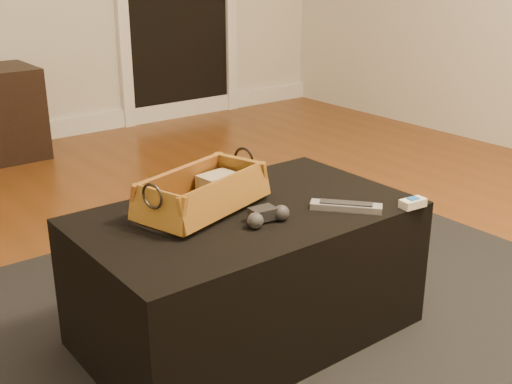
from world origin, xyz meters
TOP-DOWN VIEW (x-y plane):
  - floor at (0.00, 0.00)m, footprint 5.00×5.50m
  - baseboard at (0.00, 2.73)m, footprint 5.00×0.04m
  - area_rug at (-0.10, 0.00)m, footprint 2.60×2.00m
  - ottoman at (-0.10, 0.05)m, footprint 1.00×0.60m
  - tv_remote at (-0.22, 0.11)m, footprint 0.22×0.13m
  - cloth_bundle at (-0.11, 0.19)m, footprint 0.12×0.09m
  - wicker_basket at (-0.20, 0.13)m, footprint 0.46×0.33m
  - game_controller at (-0.11, -0.06)m, footprint 0.14×0.08m
  - silver_remote at (0.14, -0.13)m, footprint 0.18×0.19m
  - cream_gadget at (0.31, -0.23)m, footprint 0.08×0.05m

SIDE VIEW (x-z plane):
  - floor at x=0.00m, z-range -0.01..0.00m
  - area_rug at x=-0.10m, z-range 0.00..0.01m
  - baseboard at x=0.00m, z-range 0.00..0.12m
  - ottoman at x=-0.10m, z-range 0.01..0.43m
  - silver_remote at x=0.14m, z-range 0.43..0.46m
  - cream_gadget at x=0.31m, z-range 0.43..0.46m
  - game_controller at x=-0.11m, z-range 0.43..0.48m
  - tv_remote at x=-0.22m, z-range 0.45..0.47m
  - cloth_bundle at x=-0.11m, z-range 0.45..0.51m
  - wicker_basket at x=-0.20m, z-range 0.41..0.55m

